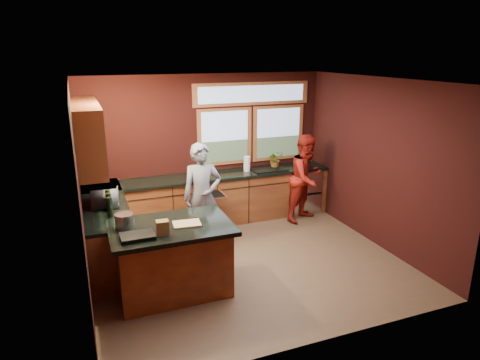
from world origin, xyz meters
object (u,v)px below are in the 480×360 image
person_grey (202,196)px  person_red (307,178)px  island (172,258)px  stock_pot (125,220)px  cutting_board (187,224)px

person_grey → person_red: 2.18m
island → person_red: 3.34m
person_red → stock_pot: 3.76m
person_grey → cutting_board: 1.37m
person_grey → stock_pot: 1.69m
island → person_grey: (0.77, 1.19, 0.38)m
person_red → stock_pot: size_ratio=6.81×
person_grey → cutting_board: person_grey is taller
island → person_red: bearing=29.1°
cutting_board → stock_pot: (-0.75, 0.20, 0.08)m
person_red → island: bearing=-176.0°
island → cutting_board: cutting_board is taller
cutting_board → stock_pot: 0.78m
person_red → cutting_board: (-2.71, -1.66, 0.14)m
cutting_board → stock_pot: bearing=165.1°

